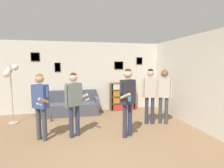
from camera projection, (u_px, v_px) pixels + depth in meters
ground_plane at (102, 163)px, 3.26m from camera, size 20.00×20.00×0.00m
wall_back at (86, 77)px, 6.89m from camera, size 8.32×0.08×2.70m
wall_right at (184, 80)px, 5.61m from camera, size 0.06×6.26×2.70m
couch at (71, 107)px, 6.47m from camera, size 2.05×0.80×0.86m
bookshelf at (123, 96)px, 7.07m from camera, size 1.02×0.30×1.10m
floor_lamp at (11, 77)px, 5.33m from camera, size 0.41×0.44×1.85m
person_player_foreground_left at (40, 100)px, 4.16m from camera, size 0.43×0.59×1.63m
person_player_foreground_center at (74, 98)px, 4.36m from camera, size 0.59×0.36×1.64m
person_watcher_holding_cup at (128, 95)px, 4.35m from camera, size 0.45×0.56×1.74m
person_spectator_near_bookshelf at (150, 90)px, 5.32m from camera, size 0.48×0.29×1.71m
person_spectator_far_right at (164, 91)px, 5.35m from camera, size 0.43×0.37×1.69m
bottle_on_floor at (51, 118)px, 5.66m from camera, size 0.06×0.06×0.27m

